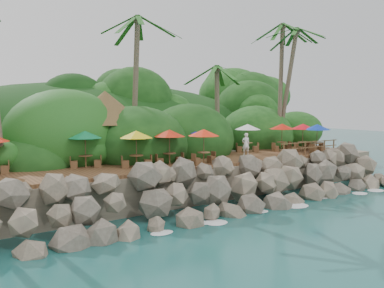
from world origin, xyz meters
TOP-DOWN VIEW (x-y plane):
  - ground at (0.00, 0.00)m, footprint 140.00×140.00m
  - land_base at (0.00, 16.00)m, footprint 32.00×25.20m
  - jungle_hill at (0.00, 23.50)m, footprint 44.80×28.00m
  - seawall at (0.00, 2.00)m, footprint 29.00×4.00m
  - terrace at (0.00, 6.00)m, footprint 26.00×5.00m
  - jungle_foliage at (0.00, 15.00)m, footprint 44.00×16.00m
  - foam_line at (0.00, 0.30)m, footprint 25.20×0.80m
  - palms at (0.08, 8.94)m, footprint 30.52×6.95m
  - palapa at (-4.40, 9.83)m, footprint 5.37×5.37m
  - dining_clusters at (1.19, 6.08)m, footprint 24.37×5.20m
  - railing at (8.88, 3.65)m, footprint 6.10×0.10m
  - waiter at (4.80, 6.10)m, footprint 0.69×0.56m

SIDE VIEW (x-z plane):
  - ground at x=0.00m, z-range 0.00..0.00m
  - jungle_hill at x=0.00m, z-range -7.70..7.70m
  - jungle_foliage at x=0.00m, z-range -6.00..6.00m
  - foam_line at x=0.00m, z-range 0.00..0.06m
  - land_base at x=0.00m, z-range 0.00..2.10m
  - seawall at x=0.00m, z-range 0.00..2.30m
  - terrace at x=0.00m, z-range 2.10..2.30m
  - railing at x=8.88m, z-range 2.41..3.41m
  - waiter at x=4.80m, z-range 2.30..3.93m
  - dining_clusters at x=1.19m, z-range 3.02..5.19m
  - palapa at x=-4.40m, z-range 3.49..8.09m
  - palms at x=0.08m, z-range 5.43..18.69m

